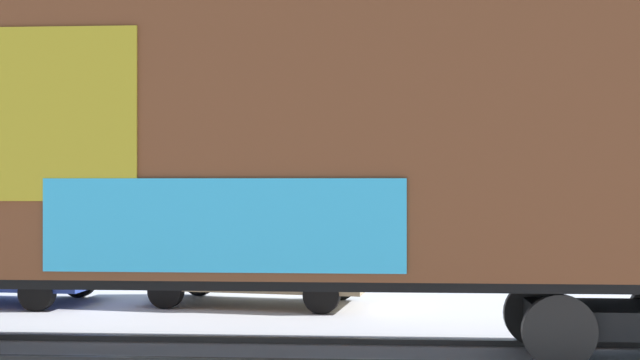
{
  "coord_description": "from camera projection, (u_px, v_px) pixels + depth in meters",
  "views": [
    {
      "loc": [
        0.69,
        -11.15,
        2.3
      ],
      "look_at": [
        -0.13,
        0.57,
        2.33
      ],
      "focal_mm": 46.98,
      "sensor_mm": 36.0,
      "label": 1
    }
  ],
  "objects": [
    {
      "name": "ground_plane",
      "position": [
        327.0,
        354.0,
        11.16
      ],
      "size": [
        260.0,
        260.0,
        0.0
      ],
      "primitive_type": "plane",
      "color": "silver"
    },
    {
      "name": "track",
      "position": [
        186.0,
        349.0,
        11.29
      ],
      "size": [
        60.01,
        2.73,
        0.08
      ],
      "color": "#4C4742",
      "rests_on": "ground_plane"
    },
    {
      "name": "freight_car",
      "position": [
        222.0,
        135.0,
        11.26
      ],
      "size": [
        15.51,
        3.05,
        5.13
      ],
      "color": "brown",
      "rests_on": "ground_plane"
    },
    {
      "name": "flagpole",
      "position": [
        197.0,
        52.0,
        25.25
      ],
      "size": [
        0.34,
        1.56,
        9.71
      ],
      "color": "silver",
      "rests_on": "ground_plane"
    },
    {
      "name": "hillside",
      "position": [
        371.0,
        159.0,
        89.08
      ],
      "size": [
        128.05,
        40.65,
        14.23
      ],
      "color": "silver",
      "rests_on": "ground_plane"
    },
    {
      "name": "parked_car_tan",
      "position": [
        256.0,
        261.0,
        15.76
      ],
      "size": [
        4.48,
        2.48,
        1.59
      ],
      "color": "#9E8966",
      "rests_on": "ground_plane"
    }
  ]
}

